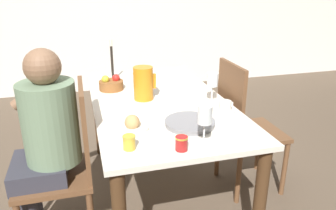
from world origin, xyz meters
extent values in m
plane|color=brown|center=(0.00, 0.00, 0.00)|extent=(20.00, 20.00, 0.00)
cube|color=silver|center=(0.00, 0.00, 0.74)|extent=(0.88, 1.61, 0.03)
cylinder|color=#472D19|center=(0.38, -0.75, 0.36)|extent=(0.07, 0.07, 0.72)
cylinder|color=#472D19|center=(-0.38, 0.75, 0.36)|extent=(0.07, 0.07, 0.72)
cylinder|color=#472D19|center=(0.38, 0.75, 0.36)|extent=(0.07, 0.07, 0.72)
cylinder|color=brown|center=(-0.88, -0.10, 0.22)|extent=(0.04, 0.04, 0.44)
cylinder|color=brown|center=(-0.51, -0.10, 0.22)|extent=(0.04, 0.04, 0.44)
cube|color=brown|center=(-0.70, -0.29, 0.45)|extent=(0.42, 0.42, 0.03)
cube|color=brown|center=(-0.50, -0.29, 0.73)|extent=(0.03, 0.39, 0.52)
cylinder|color=brown|center=(0.88, 0.11, 0.22)|extent=(0.04, 0.04, 0.44)
cylinder|color=brown|center=(0.88, -0.26, 0.22)|extent=(0.04, 0.04, 0.44)
cylinder|color=brown|center=(0.51, 0.11, 0.22)|extent=(0.04, 0.04, 0.44)
cylinder|color=brown|center=(0.51, -0.26, 0.22)|extent=(0.04, 0.04, 0.44)
cube|color=brown|center=(0.70, -0.07, 0.45)|extent=(0.42, 0.42, 0.03)
cube|color=brown|center=(0.50, -0.07, 0.73)|extent=(0.03, 0.39, 0.52)
cylinder|color=#33333D|center=(-0.84, -0.21, 0.23)|extent=(0.09, 0.09, 0.47)
cube|color=#33333D|center=(-0.77, -0.29, 0.51)|extent=(0.30, 0.34, 0.11)
cylinder|color=slate|center=(-0.68, -0.29, 0.79)|extent=(0.30, 0.30, 0.46)
sphere|color=brown|center=(-0.68, -0.29, 1.10)|extent=(0.19, 0.19, 0.19)
cylinder|color=brown|center=(-0.78, -0.08, 0.90)|extent=(0.25, 0.06, 0.20)
cylinder|color=orange|center=(-0.10, 0.04, 0.87)|extent=(0.13, 0.13, 0.22)
cube|color=orange|center=(-0.02, 0.04, 0.88)|extent=(0.02, 0.02, 0.10)
cone|color=orange|center=(-0.15, 0.04, 0.96)|extent=(0.04, 0.04, 0.04)
cylinder|color=white|center=(0.32, -0.16, 0.76)|extent=(0.07, 0.07, 0.00)
cylinder|color=white|center=(0.32, -0.16, 0.82)|extent=(0.01, 0.01, 0.11)
cylinder|color=white|center=(0.32, -0.16, 0.92)|extent=(0.07, 0.07, 0.09)
cylinder|color=white|center=(0.05, -0.70, 0.76)|extent=(0.07, 0.07, 0.00)
cylinder|color=white|center=(0.05, -0.70, 0.82)|extent=(0.01, 0.01, 0.12)
cylinder|color=white|center=(0.05, -0.70, 0.92)|extent=(0.07, 0.07, 0.09)
cylinder|color=gold|center=(0.05, -0.70, 0.90)|extent=(0.06, 0.06, 0.05)
cylinder|color=silver|center=(0.35, -0.31, 0.76)|extent=(0.13, 0.13, 0.01)
cylinder|color=silver|center=(0.35, -0.31, 0.79)|extent=(0.07, 0.07, 0.06)
cube|color=silver|center=(0.39, -0.31, 0.80)|extent=(0.01, 0.01, 0.03)
cylinder|color=silver|center=(-0.08, 0.28, 0.76)|extent=(0.13, 0.13, 0.01)
cylinder|color=silver|center=(-0.08, 0.28, 0.79)|extent=(0.07, 0.07, 0.06)
cube|color=silver|center=(-0.04, 0.28, 0.80)|extent=(0.01, 0.01, 0.03)
cylinder|color=gray|center=(0.07, -0.46, 0.76)|extent=(0.28, 0.28, 0.02)
cylinder|color=gray|center=(0.07, -0.46, 0.78)|extent=(0.28, 0.28, 0.01)
cylinder|color=silver|center=(-0.25, -0.41, 0.76)|extent=(0.18, 0.18, 0.01)
sphere|color=tan|center=(-0.25, -0.41, 0.79)|extent=(0.08, 0.08, 0.08)
cylinder|color=gold|center=(-0.30, -0.64, 0.79)|extent=(0.06, 0.06, 0.07)
cylinder|color=gold|center=(-0.30, -0.64, 0.82)|extent=(0.06, 0.06, 0.01)
cylinder|color=#A81E1E|center=(-0.06, -0.71, 0.79)|extent=(0.06, 0.06, 0.07)
cylinder|color=gold|center=(-0.06, -0.71, 0.82)|extent=(0.06, 0.06, 0.01)
cylinder|color=brown|center=(-0.28, 0.30, 0.79)|extent=(0.18, 0.18, 0.07)
sphere|color=red|center=(-0.25, 0.31, 0.84)|extent=(0.06, 0.06, 0.06)
sphere|color=gold|center=(-0.32, 0.30, 0.84)|extent=(0.06, 0.06, 0.06)
cylinder|color=black|center=(-0.25, 0.54, 0.76)|extent=(0.06, 0.06, 0.01)
cylinder|color=black|center=(-0.25, 0.54, 0.90)|extent=(0.02, 0.02, 0.26)
cylinder|color=beige|center=(-0.25, 0.54, 1.06)|extent=(0.02, 0.02, 0.05)
camera|label=1|loc=(-0.49, -2.03, 1.52)|focal=35.00mm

